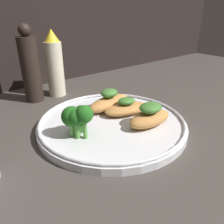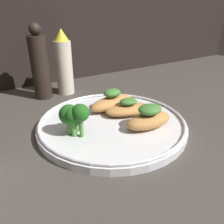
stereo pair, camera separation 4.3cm
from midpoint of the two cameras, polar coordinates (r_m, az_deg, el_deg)
ground_plane at (r=45.01cm, az=2.76°, el=-4.56°), size 180.00×180.00×1.00cm
plate at (r=44.29cm, az=2.80°, el=-2.89°), size 29.63×29.63×2.00cm
grilled_meat_front at (r=41.88cm, az=12.62°, el=-1.70°), size 9.77×5.05×4.64cm
grilled_meat_middle at (r=46.66cm, az=6.89°, el=0.87°), size 10.90×7.09×3.60cm
grilled_meat_back at (r=48.74cm, az=2.58°, el=2.70°), size 11.63×5.56×4.73cm
broccoli_bunch at (r=38.28cm, az=-6.63°, el=-0.80°), size 5.18×5.80×6.19cm
sauce_bottle at (r=61.76cm, az=-10.82°, el=12.19°), size 4.51×4.51×17.53cm
pepper_grinder at (r=59.73cm, az=-16.34°, el=11.54°), size 4.56×4.56×19.05cm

